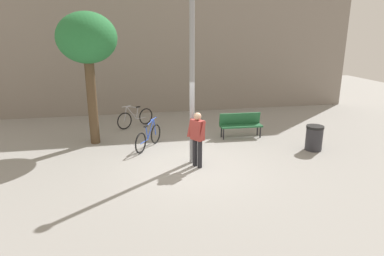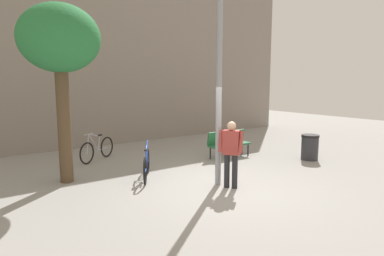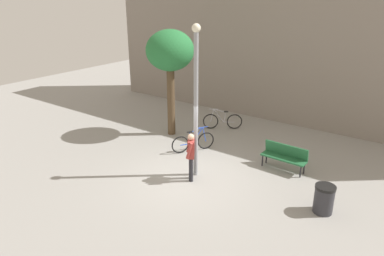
{
  "view_description": "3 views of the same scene",
  "coord_description": "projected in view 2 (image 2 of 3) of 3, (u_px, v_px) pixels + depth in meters",
  "views": [
    {
      "loc": [
        -1.82,
        -9.35,
        3.96
      ],
      "look_at": [
        0.27,
        1.15,
        0.84
      ],
      "focal_mm": 31.64,
      "sensor_mm": 36.0,
      "label": 1
    },
    {
      "loc": [
        -5.33,
        -6.09,
        2.66
      ],
      "look_at": [
        0.18,
        1.52,
        1.32
      ],
      "focal_mm": 31.33,
      "sensor_mm": 36.0,
      "label": 2
    },
    {
      "loc": [
        6.47,
        -8.82,
        5.96
      ],
      "look_at": [
        -1.08,
        1.71,
        1.03
      ],
      "focal_mm": 33.51,
      "sensor_mm": 36.0,
      "label": 3
    }
  ],
  "objects": [
    {
      "name": "park_bench",
      "position": [
        228.0,
        142.0,
        11.66
      ],
      "size": [
        1.62,
        0.53,
        0.92
      ],
      "color": "#236038",
      "rests_on": "ground_plane"
    },
    {
      "name": "plaza_tree",
      "position": [
        60.0,
        42.0,
        8.36
      ],
      "size": [
        2.01,
        2.01,
        4.56
      ],
      "color": "#4F3D28",
      "rests_on": "ground_plane"
    },
    {
      "name": "ground_plane",
      "position": [
        222.0,
        188.0,
        8.36
      ],
      "size": [
        36.0,
        36.0,
        0.0
      ],
      "primitive_type": "plane",
      "color": "gray"
    },
    {
      "name": "bicycle_silver",
      "position": [
        97.0,
        149.0,
        11.18
      ],
      "size": [
        1.53,
        1.05,
        0.97
      ],
      "color": "black",
      "rests_on": "ground_plane"
    },
    {
      "name": "trash_bin",
      "position": [
        310.0,
        147.0,
        11.28
      ],
      "size": [
        0.58,
        0.58,
        0.85
      ],
      "color": "#2D2D33",
      "rests_on": "ground_plane"
    },
    {
      "name": "person_by_lamppost",
      "position": [
        231.0,
        150.0,
        8.23
      ],
      "size": [
        0.52,
        0.62,
        1.67
      ],
      "color": "#232328",
      "rests_on": "ground_plane"
    },
    {
      "name": "building_facade",
      "position": [
        99.0,
        52.0,
        14.27
      ],
      "size": [
        19.48,
        2.0,
        7.75
      ],
      "primitive_type": "cube",
      "color": "gray",
      "rests_on": "ground_plane"
    },
    {
      "name": "lamppost",
      "position": [
        219.0,
        73.0,
        8.24
      ],
      "size": [
        0.28,
        0.28,
        5.09
      ],
      "color": "gray",
      "rests_on": "ground_plane"
    },
    {
      "name": "bicycle_blue",
      "position": [
        147.0,
        164.0,
        9.14
      ],
      "size": [
        1.01,
        1.56,
        0.97
      ],
      "color": "black",
      "rests_on": "ground_plane"
    }
  ]
}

